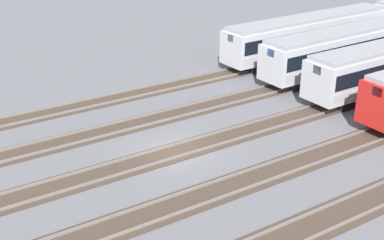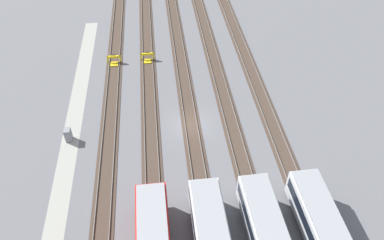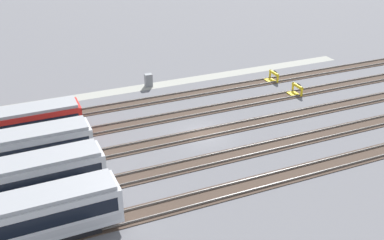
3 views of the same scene
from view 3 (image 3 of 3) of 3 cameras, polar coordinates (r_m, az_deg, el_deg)
ground_plane at (r=44.90m, az=1.31°, el=-1.80°), size 400.00×400.00×0.00m
service_walkway at (r=56.76m, az=-4.55°, el=4.42°), size 54.00×2.00×0.01m
rail_track_nearest at (r=52.95m, az=-3.01°, el=2.83°), size 90.00×2.23×0.21m
rail_track_near_inner at (r=48.84m, az=-1.03°, el=0.73°), size 90.00×2.24×0.21m
rail_track_middle at (r=44.87m, az=1.32°, el=-1.75°), size 90.00×2.24×0.21m
rail_track_far_inner at (r=41.10m, az=4.11°, el=-4.70°), size 90.00×2.23×0.21m
rail_track_farthest at (r=37.57m, az=7.47°, el=-8.20°), size 90.00×2.23×0.21m
bumper_stop_nearest_track at (r=58.77m, az=10.14°, el=5.40°), size 1.35×2.00×1.22m
bumper_stop_near_inner_track at (r=55.21m, az=13.00°, el=3.71°), size 1.34×2.00×1.22m
electrical_cabinet at (r=56.29m, az=-5.55°, el=5.06°), size 0.90×0.73×1.60m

